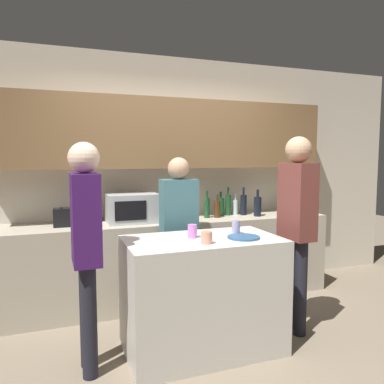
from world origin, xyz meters
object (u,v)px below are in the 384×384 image
(bottle_6, at_px, (258,206))
(microwave, at_px, (132,208))
(bottle_1, at_px, (217,209))
(person_center, at_px, (297,216))
(cup_0, at_px, (207,238))
(cup_1, at_px, (192,231))
(bottle_0, at_px, (207,207))
(bottle_5, at_px, (243,204))
(person_right, at_px, (179,225))
(bottle_2, at_px, (221,206))
(bottle_3, at_px, (228,205))
(cup_2, at_px, (236,227))
(potted_plant, at_px, (286,197))
(toaster, at_px, (67,217))
(person_left, at_px, (86,238))
(plate_on_island, at_px, (244,237))
(bottle_4, at_px, (235,207))

(bottle_6, bearing_deg, microwave, 176.28)
(bottle_1, height_order, person_center, person_center)
(cup_0, relative_size, cup_1, 0.86)
(bottle_0, bearing_deg, bottle_5, 5.29)
(person_center, bearing_deg, person_right, 55.58)
(bottle_2, distance_m, bottle_3, 0.09)
(microwave, bearing_deg, person_center, -40.88)
(cup_2, relative_size, person_center, 0.07)
(bottle_6, bearing_deg, bottle_1, 171.42)
(potted_plant, relative_size, bottle_5, 1.21)
(bottle_0, xyz_separation_m, person_right, (-0.49, -0.49, -0.08))
(bottle_1, xyz_separation_m, cup_0, (-0.64, -1.26, -0.02))
(potted_plant, xyz_separation_m, bottle_5, (-0.56, 0.05, -0.07))
(bottle_6, distance_m, cup_1, 1.50)
(potted_plant, bearing_deg, person_right, -162.12)
(cup_2, height_order, person_right, person_right)
(toaster, relative_size, bottle_6, 0.84)
(potted_plant, height_order, bottle_1, potted_plant)
(bottle_6, distance_m, person_center, 1.01)
(microwave, xyz_separation_m, cup_2, (0.68, -1.04, -0.06))
(cup_2, xyz_separation_m, person_left, (-1.23, -0.07, 0.02))
(potted_plant, height_order, bottle_0, potted_plant)
(person_center, bearing_deg, plate_on_island, 100.84)
(bottle_0, distance_m, bottle_3, 0.31)
(bottle_3, height_order, bottle_4, bottle_3)
(bottle_4, height_order, bottle_6, bottle_6)
(microwave, distance_m, bottle_1, 0.96)
(toaster, xyz_separation_m, bottle_2, (1.70, 0.10, 0.02))
(cup_0, xyz_separation_m, person_center, (0.94, 0.20, 0.08))
(cup_0, bearing_deg, microwave, 103.75)
(cup_1, bearing_deg, bottle_0, 62.16)
(bottle_4, bearing_deg, plate_on_island, -113.83)
(bottle_2, xyz_separation_m, cup_1, (-0.77, -1.15, -0.02))
(bottle_0, bearing_deg, bottle_3, 14.90)
(bottle_6, bearing_deg, cup_0, -133.13)
(potted_plant, xyz_separation_m, bottle_6, (-0.45, -0.09, -0.08))
(bottle_5, distance_m, person_left, 2.20)
(bottle_5, xyz_separation_m, cup_0, (-1.01, -1.33, -0.05))
(bottle_4, distance_m, cup_2, 1.28)
(cup_2, xyz_separation_m, person_center, (0.58, -0.04, 0.07))
(toaster, distance_m, bottle_2, 1.70)
(microwave, relative_size, bottle_2, 1.88)
(bottle_6, relative_size, person_center, 0.18)
(cup_0, bearing_deg, bottle_1, 63.07)
(microwave, xyz_separation_m, cup_1, (0.29, -1.05, -0.07))
(person_center, bearing_deg, cup_1, 86.99)
(bottle_3, height_order, cup_1, bottle_3)
(bottle_6, relative_size, person_left, 0.18)
(person_right, bearing_deg, person_center, 146.39)
(bottle_1, xyz_separation_m, cup_2, (-0.28, -1.02, -0.01))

